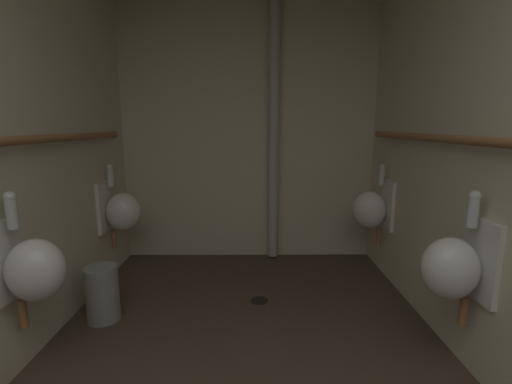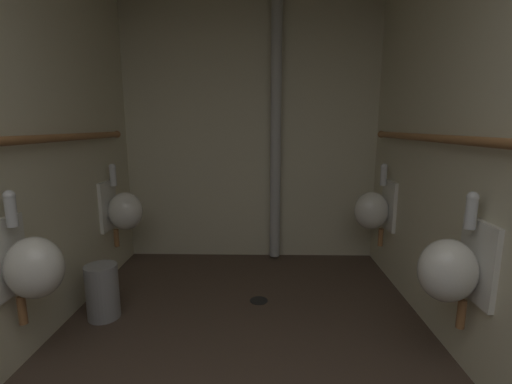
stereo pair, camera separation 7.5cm
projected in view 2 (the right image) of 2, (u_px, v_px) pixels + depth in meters
The scene contains 11 objects.
floor at pixel (240, 383), 1.97m from camera, with size 2.66×3.89×0.08m, color #47382D.
wall_right at pixel (509, 139), 1.69m from camera, with size 0.06×3.89×2.62m, color beige.
wall_back at pixel (251, 132), 3.60m from camera, with size 2.66×0.06×2.62m, color beige.
urinal_left_mid at pixel (31, 266), 1.90m from camera, with size 0.32×0.30×0.76m.
urinal_left_far at pixel (123, 210), 3.16m from camera, with size 0.32×0.30×0.76m.
urinal_right_mid at pixel (452, 268), 1.87m from camera, with size 0.32×0.30×0.76m.
urinal_right_far at pixel (374, 209), 3.18m from camera, with size 0.32×0.30×0.76m.
supply_pipe_right at pixel (487, 142), 1.71m from camera, with size 0.06×3.20×0.06m.
standpipe_back_wall at pixel (276, 132), 3.49m from camera, with size 0.10×0.10×2.57m, color #B2B2B2.
floor_drain at pixel (259, 300), 2.81m from camera, with size 0.14×0.14×0.01m, color black.
waste_bin at pixel (103, 292), 2.54m from camera, with size 0.23×0.23×0.40m, color gray.
Camera 2 is at (0.13, 0.15, 1.37)m, focal length 24.88 mm.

